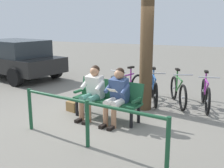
% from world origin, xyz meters
% --- Properties ---
extents(ground_plane, '(40.00, 40.00, 0.00)m').
position_xyz_m(ground_plane, '(0.00, 0.00, 0.00)').
color(ground_plane, slate).
extents(bench, '(1.65, 0.70, 0.87)m').
position_xyz_m(bench, '(-0.24, -0.02, 0.51)').
color(bench, '#194C2D').
rests_on(bench, ground).
extents(person_reading, '(0.53, 0.80, 1.20)m').
position_xyz_m(person_reading, '(-0.54, 0.19, 0.66)').
color(person_reading, '#334772').
rests_on(person_reading, ground).
extents(person_companion, '(0.53, 0.80, 1.20)m').
position_xyz_m(person_companion, '(0.10, 0.10, 0.66)').
color(person_companion, white).
rests_on(person_companion, ground).
extents(handbag, '(0.33, 0.22, 0.24)m').
position_xyz_m(handbag, '(0.78, -0.08, 0.12)').
color(handbag, olive).
rests_on(handbag, ground).
extents(tree_trunk, '(0.32, 0.32, 3.66)m').
position_xyz_m(tree_trunk, '(-0.80, -0.99, 1.83)').
color(tree_trunk, '#4C3823').
rests_on(tree_trunk, ground).
extents(litter_bin, '(0.41, 0.41, 0.76)m').
position_xyz_m(litter_bin, '(-0.05, -1.08, 0.38)').
color(litter_bin, slate).
rests_on(litter_bin, ground).
extents(bicycle_orange, '(0.51, 1.66, 0.94)m').
position_xyz_m(bicycle_orange, '(-2.18, -1.68, 0.36)').
color(bicycle_orange, black).
rests_on(bicycle_orange, ground).
extents(bicycle_red, '(0.76, 1.56, 0.94)m').
position_xyz_m(bicycle_red, '(-1.48, -1.73, 0.36)').
color(bicycle_red, black).
rests_on(bicycle_red, ground).
extents(bicycle_silver, '(0.70, 1.59, 0.94)m').
position_xyz_m(bicycle_silver, '(-0.84, -1.66, 0.36)').
color(bicycle_silver, black).
rests_on(bicycle_silver, ground).
extents(bicycle_black, '(0.59, 1.64, 0.94)m').
position_xyz_m(bicycle_black, '(-0.10, -1.55, 0.36)').
color(bicycle_black, black).
rests_on(bicycle_black, ground).
extents(railing_fence, '(2.99, 0.56, 0.85)m').
position_xyz_m(railing_fence, '(-0.52, 1.47, 0.59)').
color(railing_fence, '#194C2D').
rests_on(railing_fence, ground).
extents(parked_car, '(4.49, 2.70, 1.47)m').
position_xyz_m(parked_car, '(5.03, -2.73, 0.77)').
color(parked_car, black).
rests_on(parked_car, ground).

